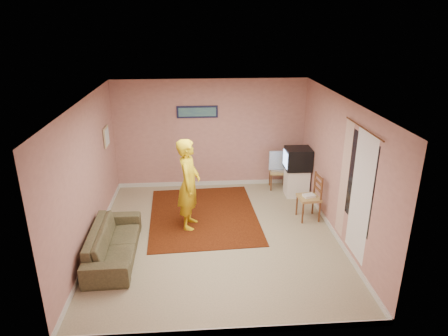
{
  "coord_description": "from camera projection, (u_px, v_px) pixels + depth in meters",
  "views": [
    {
      "loc": [
        -0.33,
        -6.6,
        3.9
      ],
      "look_at": [
        0.18,
        0.6,
        1.16
      ],
      "focal_mm": 32.0,
      "sensor_mm": 36.0,
      "label": 1
    }
  ],
  "objects": [
    {
      "name": "curtain_floral",
      "position": [
        344.0,
        180.0,
        6.94
      ],
      "size": [
        0.01,
        0.35,
        2.1
      ],
      "primitive_type": "cube",
      "color": "white",
      "rests_on": "wall_right"
    },
    {
      "name": "dvd_player",
      "position": [
        278.0,
        170.0,
        9.54
      ],
      "size": [
        0.36,
        0.3,
        0.05
      ],
      "primitive_type": "cube",
      "rotation": [
        0.0,
        0.0,
        -0.28
      ],
      "color": "#BCBCC1",
      "rests_on": "chair_a"
    },
    {
      "name": "crt_tv",
      "position": [
        298.0,
        159.0,
        9.03
      ],
      "size": [
        0.59,
        0.52,
        0.5
      ],
      "rotation": [
        0.0,
        0.0,
        -0.01
      ],
      "color": "black",
      "rests_on": "tv_cabinet"
    },
    {
      "name": "ground",
      "position": [
        217.0,
        237.0,
        7.56
      ],
      "size": [
        5.0,
        5.0,
        0.0
      ],
      "primitive_type": "plane",
      "color": "tan",
      "rests_on": "ground"
    },
    {
      "name": "curtain_sheer",
      "position": [
        361.0,
        196.0,
        6.29
      ],
      "size": [
        0.01,
        0.75,
        2.1
      ],
      "primitive_type": "cube",
      "color": "white",
      "rests_on": "wall_right"
    },
    {
      "name": "area_rug",
      "position": [
        204.0,
        215.0,
        8.37
      ],
      "size": [
        2.32,
        2.85,
        0.01
      ],
      "primitive_type": "cube",
      "rotation": [
        0.0,
        0.0,
        0.05
      ],
      "color": "black",
      "rests_on": "ground"
    },
    {
      "name": "wall_front",
      "position": [
        227.0,
        249.0,
        4.77
      ],
      "size": [
        4.5,
        0.02,
        2.6
      ],
      "primitive_type": "cube",
      "color": "tan",
      "rests_on": "ground"
    },
    {
      "name": "curtain_rod",
      "position": [
        363.0,
        128.0,
        6.05
      ],
      "size": [
        0.02,
        1.4,
        0.02
      ],
      "primitive_type": "cylinder",
      "rotation": [
        1.57,
        0.0,
        0.0
      ],
      "color": "brown",
      "rests_on": "wall_right"
    },
    {
      "name": "picture_back",
      "position": [
        197.0,
        112.0,
        9.19
      ],
      "size": [
        0.95,
        0.04,
        0.28
      ],
      "color": "#131636",
      "rests_on": "wall_back"
    },
    {
      "name": "ceiling",
      "position": [
        216.0,
        100.0,
        6.64
      ],
      "size": [
        4.5,
        5.0,
        0.02
      ],
      "primitive_type": "cube",
      "color": "silver",
      "rests_on": "wall_back"
    },
    {
      "name": "picture_left",
      "position": [
        106.0,
        137.0,
        8.36
      ],
      "size": [
        0.04,
        0.38,
        0.42
      ],
      "color": "tan",
      "rests_on": "wall_left"
    },
    {
      "name": "baseboard_back",
      "position": [
        211.0,
        183.0,
        9.87
      ],
      "size": [
        4.5,
        0.02,
        0.1
      ],
      "primitive_type": "cube",
      "color": "silver",
      "rests_on": "ground"
    },
    {
      "name": "chair_b",
      "position": [
        309.0,
        192.0,
        8.04
      ],
      "size": [
        0.45,
        0.47,
        0.52
      ],
      "rotation": [
        0.0,
        0.0,
        -1.49
      ],
      "color": "tan",
      "rests_on": "ground"
    },
    {
      "name": "sofa",
      "position": [
        114.0,
        242.0,
        6.85
      ],
      "size": [
        0.78,
        1.91,
        0.55
      ],
      "primitive_type": "imported",
      "rotation": [
        0.0,
        0.0,
        1.59
      ],
      "color": "brown",
      "rests_on": "ground"
    },
    {
      "name": "wall_left",
      "position": [
        87.0,
        176.0,
        6.95
      ],
      "size": [
        0.02,
        5.0,
        2.6
      ],
      "primitive_type": "cube",
      "color": "tan",
      "rests_on": "ground"
    },
    {
      "name": "person",
      "position": [
        189.0,
        184.0,
        7.64
      ],
      "size": [
        0.53,
        0.72,
        1.8
      ],
      "primitive_type": "imported",
      "rotation": [
        0.0,
        0.0,
        1.41
      ],
      "color": "yellow",
      "rests_on": "ground"
    },
    {
      "name": "window",
      "position": [
        359.0,
        181.0,
        6.36
      ],
      "size": [
        0.01,
        1.1,
        1.5
      ],
      "primitive_type": "cube",
      "color": "black",
      "rests_on": "wall_right"
    },
    {
      "name": "tv_cabinet",
      "position": [
        296.0,
        182.0,
        9.23
      ],
      "size": [
        0.51,
        0.46,
        0.65
      ],
      "primitive_type": "cube",
      "color": "white",
      "rests_on": "ground"
    },
    {
      "name": "game_console",
      "position": [
        309.0,
        196.0,
        8.07
      ],
      "size": [
        0.26,
        0.22,
        0.05
      ],
      "primitive_type": "cube",
      "rotation": [
        0.0,
        0.0,
        0.27
      ],
      "color": "white",
      "rests_on": "chair_b"
    },
    {
      "name": "baseboard_left",
      "position": [
        96.0,
        239.0,
        7.4
      ],
      "size": [
        0.02,
        5.0,
        0.1
      ],
      "primitive_type": "cube",
      "color": "silver",
      "rests_on": "ground"
    },
    {
      "name": "wall_right",
      "position": [
        339.0,
        170.0,
        7.25
      ],
      "size": [
        0.02,
        5.0,
        2.6
      ],
      "primitive_type": "cube",
      "color": "tan",
      "rests_on": "ground"
    },
    {
      "name": "baseboard_right",
      "position": [
        332.0,
        230.0,
        7.7
      ],
      "size": [
        0.02,
        5.0,
        0.1
      ],
      "primitive_type": "cube",
      "color": "silver",
      "rests_on": "ground"
    },
    {
      "name": "chair_a",
      "position": [
        278.0,
        167.0,
        9.52
      ],
      "size": [
        0.42,
        0.41,
        0.48
      ],
      "rotation": [
        0.0,
        0.0,
        -0.08
      ],
      "color": "tan",
      "rests_on": "ground"
    },
    {
      "name": "baseboard_front",
      "position": [
        227.0,
        331.0,
        5.23
      ],
      "size": [
        4.5,
        0.02,
        0.1
      ],
      "primitive_type": "cube",
      "color": "silver",
      "rests_on": "ground"
    },
    {
      "name": "wall_back",
      "position": [
        210.0,
        134.0,
        9.43
      ],
      "size": [
        4.5,
        0.02,
        2.6
      ],
      "primitive_type": "cube",
      "color": "tan",
      "rests_on": "ground"
    },
    {
      "name": "blue_throw",
      "position": [
        278.0,
        160.0,
        9.47
      ],
      "size": [
        0.45,
        0.06,
        0.47
      ],
      "primitive_type": "cube",
      "color": "#7BA3CA",
      "rests_on": "chair_a"
    }
  ]
}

